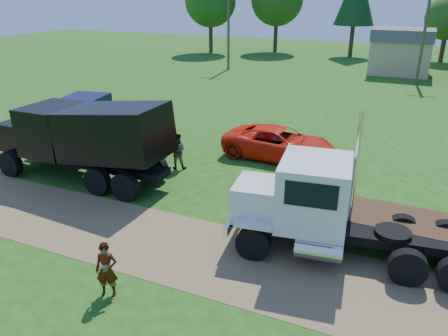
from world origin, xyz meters
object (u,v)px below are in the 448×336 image
at_px(black_dump_truck, 86,136).
at_px(navy_truck, 97,124).
at_px(flatbed_trailer, 380,219).
at_px(spectator_a, 107,270).
at_px(white_semi_tractor, 316,207).
at_px(orange_pickup, 279,143).

height_order(black_dump_truck, navy_truck, black_dump_truck).
bearing_deg(navy_truck, flatbed_trailer, -23.18).
bearing_deg(spectator_a, navy_truck, 106.37).
distance_m(white_semi_tractor, spectator_a, 7.04).
height_order(white_semi_tractor, orange_pickup, white_semi_tractor).
relative_size(flatbed_trailer, spectator_a, 4.16).
bearing_deg(black_dump_truck, orange_pickup, 40.54).
bearing_deg(black_dump_truck, spectator_a, -47.30).
xyz_separation_m(white_semi_tractor, spectator_a, (-4.97, -4.91, -0.81)).
distance_m(flatbed_trailer, spectator_a, 9.64).
bearing_deg(navy_truck, orange_pickup, 7.42).
relative_size(white_semi_tractor, black_dump_truck, 0.92).
bearing_deg(orange_pickup, black_dump_truck, 133.25).
relative_size(white_semi_tractor, flatbed_trailer, 1.14).
xyz_separation_m(orange_pickup, flatbed_trailer, (5.84, -6.51, -0.04)).
bearing_deg(orange_pickup, spectator_a, 177.12).
distance_m(white_semi_tractor, navy_truck, 14.26).
height_order(black_dump_truck, spectator_a, black_dump_truck).
relative_size(orange_pickup, flatbed_trailer, 0.83).
bearing_deg(flatbed_trailer, spectator_a, -135.45).
bearing_deg(navy_truck, spectator_a, -60.88).
bearing_deg(black_dump_truck, navy_truck, 122.01).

